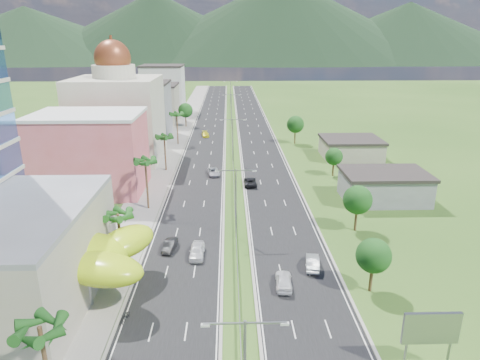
{
  "coord_description": "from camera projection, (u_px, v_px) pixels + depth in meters",
  "views": [
    {
      "loc": [
        -1.01,
        -49.5,
        29.43
      ],
      "look_at": [
        0.79,
        16.86,
        7.0
      ],
      "focal_mm": 32.0,
      "sensor_mm": 36.0,
      "label": 1
    }
  ],
  "objects": [
    {
      "name": "streetlight_median_e",
      "position": [
        231.0,
        91.0,
        186.75
      ],
      "size": [
        6.04,
        0.25,
        11.0
      ],
      "color": "gray",
      "rests_on": "ground"
    },
    {
      "name": "billboard",
      "position": [
        431.0,
        330.0,
        38.3
      ],
      "size": [
        5.2,
        0.35,
        6.2
      ],
      "color": "gray",
      "rests_on": "ground"
    },
    {
      "name": "sidewalk_left",
      "position": [
        180.0,
        130.0,
        141.1
      ],
      "size": [
        7.0,
        260.0,
        0.12
      ],
      "primitive_type": "cube",
      "color": "gray",
      "rests_on": "ground"
    },
    {
      "name": "car_dark_far_right",
      "position": [
        250.0,
        182.0,
        88.47
      ],
      "size": [
        2.54,
        5.45,
        1.51
      ],
      "primitive_type": "imported",
      "rotation": [
        0.0,
        0.0,
        3.15
      ],
      "color": "black",
      "rests_on": "road_right"
    },
    {
      "name": "car_dark_left",
      "position": [
        170.0,
        245.0,
        61.69
      ],
      "size": [
        2.08,
        4.43,
        1.4
      ],
      "primitive_type": "imported",
      "rotation": [
        0.0,
        0.0,
        -0.14
      ],
      "color": "black",
      "rests_on": "road_left"
    },
    {
      "name": "midrise_grey",
      "position": [
        142.0,
        111.0,
        128.83
      ],
      "size": [
        16.0,
        15.0,
        16.0
      ],
      "primitive_type": "cube",
      "color": "slate",
      "rests_on": "ground"
    },
    {
      "name": "streetlight_median_c",
      "position": [
        233.0,
        136.0,
        101.52
      ],
      "size": [
        6.04,
        0.25,
        11.0
      ],
      "color": "gray",
      "rests_on": "ground"
    },
    {
      "name": "domed_building",
      "position": [
        118.0,
        114.0,
        104.05
      ],
      "size": [
        20.0,
        20.0,
        28.7
      ],
      "color": "#BEB89E",
      "rests_on": "ground"
    },
    {
      "name": "ground",
      "position": [
        237.0,
        271.0,
        56.32
      ],
      "size": [
        500.0,
        500.0,
        0.0
      ],
      "primitive_type": "plane",
      "color": "#2D5119",
      "rests_on": "ground"
    },
    {
      "name": "streetlight_median_d",
      "position": [
        231.0,
        107.0,
        144.13
      ],
      "size": [
        6.04,
        0.25,
        11.0
      ],
      "color": "gray",
      "rests_on": "ground"
    },
    {
      "name": "road_left",
      "position": [
        209.0,
        130.0,
        141.36
      ],
      "size": [
        11.0,
        260.0,
        0.04
      ],
      "primitive_type": "cube",
      "color": "black",
      "rests_on": "ground"
    },
    {
      "name": "lime_canopy",
      "position": [
        69.0,
        254.0,
        50.42
      ],
      "size": [
        18.0,
        15.0,
        7.4
      ],
      "color": "#ACD214",
      "rests_on": "ground"
    },
    {
      "name": "mountain_ridge",
      "position": [
        282.0,
        63.0,
        484.04
      ],
      "size": [
        860.0,
        140.0,
        90.0
      ],
      "primitive_type": null,
      "color": "black",
      "rests_on": "ground"
    },
    {
      "name": "car_white_near_left",
      "position": [
        197.0,
        251.0,
        59.83
      ],
      "size": [
        2.1,
        5.04,
        1.7
      ],
      "primitive_type": "imported",
      "rotation": [
        0.0,
        0.0,
        -0.02
      ],
      "color": "white",
      "rests_on": "road_left"
    },
    {
      "name": "road_right",
      "position": [
        254.0,
        129.0,
        141.74
      ],
      "size": [
        11.0,
        260.0,
        0.04
      ],
      "primitive_type": "cube",
      "color": "black",
      "rests_on": "ground"
    },
    {
      "name": "midrise_white",
      "position": [
        163.0,
        90.0,
        171.13
      ],
      "size": [
        16.0,
        15.0,
        18.0
      ],
      "primitive_type": "cube",
      "color": "silver",
      "rests_on": "ground"
    },
    {
      "name": "palm_tree_d",
      "position": [
        164.0,
        138.0,
        96.13
      ],
      "size": [
        3.6,
        3.6,
        8.6
      ],
      "color": "#47301C",
      "rests_on": "ground"
    },
    {
      "name": "palm_tree_c",
      "position": [
        145.0,
        163.0,
        74.04
      ],
      "size": [
        3.6,
        3.6,
        9.6
      ],
      "color": "#47301C",
      "rests_on": "ground"
    },
    {
      "name": "palm_tree_b",
      "position": [
        118.0,
        217.0,
        55.56
      ],
      "size": [
        3.6,
        3.6,
        8.1
      ],
      "color": "#47301C",
      "rests_on": "ground"
    },
    {
      "name": "car_yellow_far_left",
      "position": [
        205.0,
        134.0,
        131.3
      ],
      "size": [
        2.7,
        5.19,
        1.44
      ],
      "primitive_type": "imported",
      "rotation": [
        0.0,
        0.0,
        0.14
      ],
      "color": "yellow",
      "rests_on": "road_left"
    },
    {
      "name": "car_silver_mid_left",
      "position": [
        213.0,
        172.0,
        94.86
      ],
      "size": [
        3.18,
        5.47,
        1.43
      ],
      "primitive_type": "imported",
      "rotation": [
        0.0,
        0.0,
        0.16
      ],
      "color": "#9B9DA3",
      "rests_on": "road_left"
    },
    {
      "name": "streetlight_median_b",
      "position": [
        236.0,
        196.0,
        63.63
      ],
      "size": [
        6.04,
        0.25,
        11.0
      ],
      "color": "gray",
      "rests_on": "ground"
    },
    {
      "name": "car_white_near_right",
      "position": [
        284.0,
        280.0,
        52.58
      ],
      "size": [
        2.33,
        5.02,
        1.66
      ],
      "primitive_type": "imported",
      "rotation": [
        0.0,
        0.0,
        3.06
      ],
      "color": "white",
      "rests_on": "road_right"
    },
    {
      "name": "leafy_tree_lfar",
      "position": [
        185.0,
        110.0,
        144.11
      ],
      "size": [
        4.9,
        4.9,
        8.05
      ],
      "color": "#47301C",
      "rests_on": "ground"
    },
    {
      "name": "leafy_tree_rd",
      "position": [
        295.0,
        124.0,
        121.29
      ],
      "size": [
        4.9,
        4.9,
        8.05
      ],
      "color": "#47301C",
      "rests_on": "ground"
    },
    {
      "name": "median_guardrail",
      "position": [
        232.0,
        140.0,
        124.3
      ],
      "size": [
        0.1,
        216.06,
        0.76
      ],
      "color": "gray",
      "rests_on": "ground"
    },
    {
      "name": "leafy_tree_rb",
      "position": [
        358.0,
        200.0,
        66.52
      ],
      "size": [
        4.55,
        4.55,
        7.47
      ],
      "color": "#47301C",
      "rests_on": "ground"
    },
    {
      "name": "midrise_beige",
      "position": [
        154.0,
        105.0,
        150.14
      ],
      "size": [
        16.0,
        15.0,
        13.0
      ],
      "primitive_type": "cube",
      "color": "#9D9681",
      "rests_on": "ground"
    },
    {
      "name": "palm_tree_a",
      "position": [
        40.0,
        332.0,
        32.52
      ],
      "size": [
        3.6,
        3.6,
        9.1
      ],
      "color": "#47301C",
      "rests_on": "ground"
    },
    {
      "name": "leafy_tree_ra",
      "position": [
        374.0,
        256.0,
        50.47
      ],
      "size": [
        4.2,
        4.2,
        6.9
      ],
      "color": "#47301C",
      "rests_on": "ground"
    },
    {
      "name": "palm_tree_e",
      "position": [
        177.0,
        115.0,
        119.56
      ],
      "size": [
        3.6,
        3.6,
        9.4
      ],
      "color": "#47301C",
      "rests_on": "ground"
    },
    {
      "name": "leafy_tree_rc",
      "position": [
        334.0,
        157.0,
        93.37
      ],
      "size": [
        3.85,
        3.85,
        6.33
      ],
      "color": "#47301C",
      "rests_on": "ground"
    },
    {
      "name": "shed_far",
      "position": [
        351.0,
        149.0,
        108.48
      ],
      "size": [
        14.0,
        12.0,
        4.4
      ],
      "primitive_type": "cube",
      "color": "#9D9681",
      "rests_on": "ground"
    },
    {
      "name": "pink_shophouse",
      "position": [
        91.0,
        154.0,
        83.51
      ],
      "size": [
        20.0,
        15.0,
        15.0
      ],
      "primitive_type": "cube",
      "color": "#D6575C",
      "rests_on": "ground"
    },
    {
      "name": "shed_near",
      "position": [
        384.0,
        188.0,
        79.92
      ],
      "size": [
        15.0,
        10.0,
        5.0
      ],
      "primitive_type": "cube",
      "color": "slate",
      "rests_on": "ground"
    },
    {
      "name": "motorcycle",
      "position": [
        126.0,
        315.0,
        46.28
      ],
      "size": [
        0.97,
        2.18,
        1.34
      ],
      "primitive_type": "imported",
      "rotation": [
        0.0,
        0.0,
        -0.17
      ],
      "color": "black",
      "rests_on": "road_left"
    },
    {
      "name": "car_silver_right",
      "position": [
        313.0,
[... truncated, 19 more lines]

